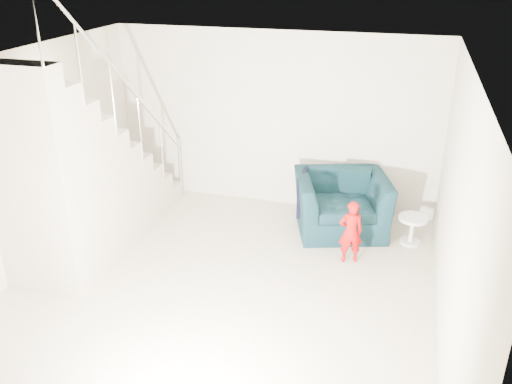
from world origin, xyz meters
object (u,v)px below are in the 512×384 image
(side_table, at_px, (412,225))
(staircase, at_px, (82,186))
(armchair, at_px, (341,203))
(toddler, at_px, (351,232))

(side_table, xyz_separation_m, staircase, (-4.17, -1.40, 0.68))
(armchair, distance_m, side_table, 1.03)
(toddler, distance_m, staircase, 3.51)
(side_table, relative_size, staircase, 0.11)
(armchair, bearing_deg, staircase, -172.01)
(armchair, relative_size, staircase, 0.35)
(toddler, bearing_deg, armchair, -93.20)
(toddler, bearing_deg, side_table, -155.71)
(side_table, distance_m, staircase, 4.45)
(side_table, bearing_deg, toddler, -137.01)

